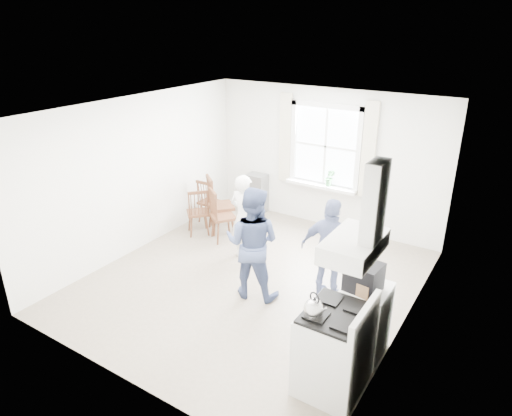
{
  "coord_description": "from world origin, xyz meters",
  "views": [
    {
      "loc": [
        3.29,
        -5.04,
        3.7
      ],
      "look_at": [
        -0.06,
        0.2,
        1.12
      ],
      "focal_mm": 32.0,
      "sensor_mm": 36.0,
      "label": 1
    }
  ],
  "objects": [
    {
      "name": "cardboard_box",
      "position": [
        1.97,
        -0.81,
        0.98
      ],
      "size": [
        0.28,
        0.22,
        0.16
      ],
      "primitive_type": "cube",
      "rotation": [
        0.0,
        0.0,
        -0.21
      ],
      "color": "#8F6945",
      "rests_on": "low_cabinet"
    },
    {
      "name": "gas_stove",
      "position": [
        1.91,
        -1.35,
        0.48
      ],
      "size": [
        0.68,
        0.76,
        1.12
      ],
      "color": "silver",
      "rests_on": "ground"
    },
    {
      "name": "potted_plant",
      "position": [
        0.17,
        2.36,
        1.01
      ],
      "size": [
        0.21,
        0.21,
        0.32
      ],
      "primitive_type": "imported",
      "rotation": [
        0.0,
        0.0,
        0.17
      ],
      "color": "#377D3F",
      "rests_on": "window_assembly"
    },
    {
      "name": "shelf_unit",
      "position": [
        -1.4,
        2.33,
        0.4
      ],
      "size": [
        0.4,
        0.3,
        0.8
      ],
      "primitive_type": "cube",
      "color": "gray",
      "rests_on": "ground"
    },
    {
      "name": "kettle",
      "position": [
        1.74,
        -1.54,
        1.05
      ],
      "size": [
        0.2,
        0.2,
        0.29
      ],
      "color": "silver",
      "rests_on": "gas_stove"
    },
    {
      "name": "stereo_stack",
      "position": [
        1.95,
        -0.73,
        1.06
      ],
      "size": [
        0.4,
        0.36,
        0.33
      ],
      "color": "black",
      "rests_on": "low_cabinet"
    },
    {
      "name": "windsor_chair_a",
      "position": [
        -1.9,
        1.32,
        0.54
      ],
      "size": [
        0.38,
        0.37,
        0.88
      ],
      "color": "#4B2918",
      "rests_on": "ground"
    },
    {
      "name": "window_assembly",
      "position": [
        0.0,
        2.45,
        1.46
      ],
      "size": [
        1.88,
        0.24,
        1.7
      ],
      "color": "white",
      "rests_on": "room_shell"
    },
    {
      "name": "range_hood",
      "position": [
        2.07,
        -1.35,
        1.9
      ],
      "size": [
        0.45,
        0.76,
        0.94
      ],
      "color": "white",
      "rests_on": "room_shell"
    },
    {
      "name": "person_right",
      "position": [
        1.17,
        0.18,
        0.76
      ],
      "size": [
        0.91,
        0.91,
        1.51
      ],
      "primitive_type": "imported",
      "rotation": [
        0.0,
        0.0,
        3.17
      ],
      "color": "navy",
      "rests_on": "ground"
    },
    {
      "name": "windsor_chair_b",
      "position": [
        -1.27,
        0.82,
        0.59
      ],
      "size": [
        0.57,
        0.56,
        0.98
      ],
      "color": "#4B2918",
      "rests_on": "ground"
    },
    {
      "name": "person_mid",
      "position": [
        0.2,
        -0.3,
        0.82
      ],
      "size": [
        0.96,
        0.96,
        1.64
      ],
      "primitive_type": "imported",
      "rotation": [
        0.0,
        0.0,
        3.37
      ],
      "color": "#43527D",
      "rests_on": "ground"
    },
    {
      "name": "low_cabinet",
      "position": [
        1.98,
        -0.65,
        0.45
      ],
      "size": [
        0.5,
        0.55,
        0.9
      ],
      "primitive_type": "cube",
      "color": "white",
      "rests_on": "ground"
    },
    {
      "name": "windsor_chair_c",
      "position": [
        -1.68,
        0.8,
        0.55
      ],
      "size": [
        0.53,
        0.53,
        0.9
      ],
      "color": "#4B2918",
      "rests_on": "ground"
    },
    {
      "name": "room_shell",
      "position": [
        0.0,
        0.0,
        1.3
      ],
      "size": [
        4.62,
        5.12,
        2.64
      ],
      "color": "gray",
      "rests_on": "ground"
    },
    {
      "name": "person_left",
      "position": [
        -0.5,
        0.54,
        0.73
      ],
      "size": [
        0.58,
        0.58,
        1.46
      ],
      "primitive_type": "imported",
      "rotation": [
        0.0,
        0.0,
        3.04
      ],
      "color": "white",
      "rests_on": "ground"
    },
    {
      "name": "windsor_chair_d",
      "position": [
        -1.54,
        1.1,
        0.66
      ],
      "size": [
        0.64,
        0.63,
        1.09
      ],
      "color": "#4B2918",
      "rests_on": "ground"
    }
  ]
}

